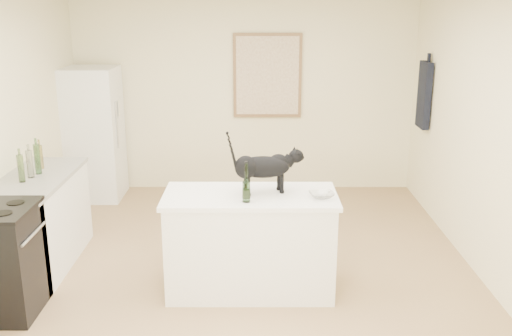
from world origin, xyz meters
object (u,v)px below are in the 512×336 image
object	(u,v)px
black_cat	(263,170)
wine_bottle	(246,184)
fridge	(93,134)
glass_bowl	(321,195)

from	to	relation	value
black_cat	wine_bottle	world-z (taller)	black_cat
fridge	glass_bowl	distance (m)	3.75
wine_bottle	glass_bowl	bearing A→B (deg)	8.48
wine_bottle	glass_bowl	world-z (taller)	wine_bottle
fridge	black_cat	distance (m)	3.33
glass_bowl	black_cat	bearing A→B (deg)	164.91
fridge	glass_bowl	xyz separation A→B (m)	(2.65, -2.65, 0.08)
glass_bowl	wine_bottle	bearing A→B (deg)	-171.52
wine_bottle	black_cat	bearing A→B (deg)	58.77
wine_bottle	fridge	bearing A→B (deg)	126.32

